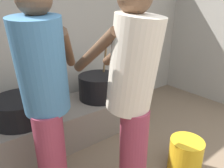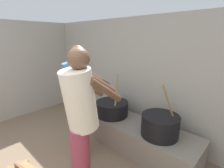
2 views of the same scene
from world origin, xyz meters
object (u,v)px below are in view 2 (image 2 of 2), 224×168
object	(u,v)px
cooking_pot_main	(112,108)
cooking_pot_secondary	(160,125)
cook_in_blue_shirt	(79,97)
cook_in_cream_shirt	(81,116)

from	to	relation	value
cooking_pot_main	cooking_pot_secondary	xyz separation A→B (m)	(0.87, -0.01, 0.03)
cook_in_blue_shirt	cook_in_cream_shirt	xyz separation A→B (m)	(0.46, -0.32, 0.01)
cooking_pot_secondary	cook_in_blue_shirt	world-z (taller)	cook_in_blue_shirt
cook_in_blue_shirt	cook_in_cream_shirt	distance (m)	0.56
cooking_pot_main	cook_in_blue_shirt	distance (m)	0.75
cook_in_blue_shirt	cooking_pot_main	bearing A→B (deg)	92.65
cooking_pot_main	cooking_pot_secondary	world-z (taller)	cooking_pot_secondary
cooking_pot_secondary	cook_in_cream_shirt	world-z (taller)	cook_in_cream_shirt
cooking_pot_secondary	cook_in_cream_shirt	bearing A→B (deg)	-111.37
cooking_pot_secondary	cook_in_blue_shirt	distance (m)	1.11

